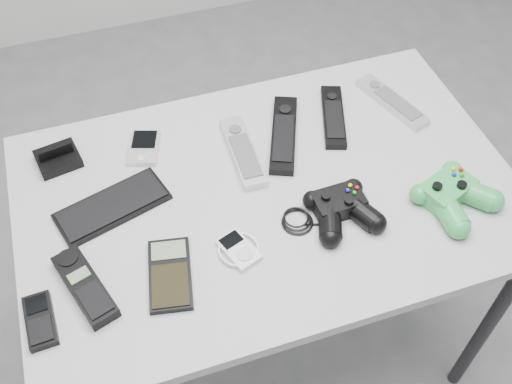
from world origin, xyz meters
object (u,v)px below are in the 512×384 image
object	(u,v)px
controller_black	(342,207)
remote_black_a	(284,134)
remote_black_b	(333,116)
controller_green	(453,194)
calculator	(170,274)
remote_silver_b	(392,101)
mp3_player	(239,249)
pda_keyboard	(112,206)
pda	(144,147)
mobile_phone	(40,320)
desk	(268,208)
cordless_handset	(85,286)
remote_silver_a	(243,151)

from	to	relation	value
controller_black	remote_black_a	bearing A→B (deg)	96.17
remote_black_b	controller_green	world-z (taller)	controller_green
calculator	remote_black_a	bearing A→B (deg)	50.89
remote_black_a	remote_silver_b	xyz separation A→B (m)	(0.29, 0.02, -0.00)
controller_black	controller_green	bearing A→B (deg)	-11.92
controller_green	calculator	bearing A→B (deg)	159.10
remote_black_b	mp3_player	size ratio (longest dim) A/B	2.31
pda_keyboard	calculator	distance (m)	0.21
pda	mobile_phone	distance (m)	0.45
desk	pda	distance (m)	0.31
remote_black_a	controller_green	world-z (taller)	controller_green
controller_black	remote_black_b	bearing A→B (deg)	68.11
desk	controller_green	xyz separation A→B (m)	(0.35, -0.15, 0.09)
remote_black_b	cordless_handset	xyz separation A→B (m)	(-0.62, -0.28, 0.00)
pda_keyboard	controller_green	size ratio (longest dim) A/B	1.39
remote_silver_b	mobile_phone	bearing A→B (deg)	-177.11
remote_silver_b	controller_green	world-z (taller)	controller_green
desk	remote_silver_b	bearing A→B (deg)	23.70
remote_silver_a	cordless_handset	distance (m)	0.45
remote_black_a	mobile_phone	distance (m)	0.65
pda_keyboard	remote_silver_b	distance (m)	0.71
remote_black_a	calculator	world-z (taller)	remote_black_a
controller_black	calculator	bearing A→B (deg)	-176.60
remote_black_b	calculator	bearing A→B (deg)	-127.90
cordless_handset	controller_green	xyz separation A→B (m)	(0.76, -0.03, 0.01)
desk	controller_black	distance (m)	0.18
pda	mobile_phone	bearing A→B (deg)	-107.37
cordless_handset	calculator	distance (m)	0.16
pda_keyboard	mp3_player	size ratio (longest dim) A/B	2.65
remote_silver_a	controller_black	size ratio (longest dim) A/B	0.86
pda_keyboard	pda	xyz separation A→B (m)	(0.10, 0.14, 0.00)
remote_black_b	remote_silver_b	xyz separation A→B (m)	(0.15, 0.00, 0.00)
remote_silver_b	cordless_handset	distance (m)	0.83
mp3_player	calculator	bearing A→B (deg)	165.36
pda_keyboard	cordless_handset	xyz separation A→B (m)	(-0.08, -0.18, 0.01)
desk	calculator	xyz separation A→B (m)	(-0.25, -0.14, 0.07)
pda	mp3_player	world-z (taller)	same
mp3_player	remote_silver_a	bearing A→B (deg)	50.73
mp3_player	controller_green	world-z (taller)	controller_green
remote_silver_a	remote_black_b	world-z (taller)	remote_silver_a
calculator	remote_black_b	bearing A→B (deg)	43.64
desk	calculator	bearing A→B (deg)	-150.21
desk	calculator	size ratio (longest dim) A/B	6.71
pda	controller_black	distance (m)	0.47
pda	mp3_player	distance (m)	0.35
remote_silver_a	remote_silver_b	world-z (taller)	remote_silver_a
desk	pda	size ratio (longest dim) A/B	10.37
remote_black_b	cordless_handset	distance (m)	0.68
pda_keyboard	calculator	world-z (taller)	calculator
remote_black_b	mobile_phone	bearing A→B (deg)	-136.35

